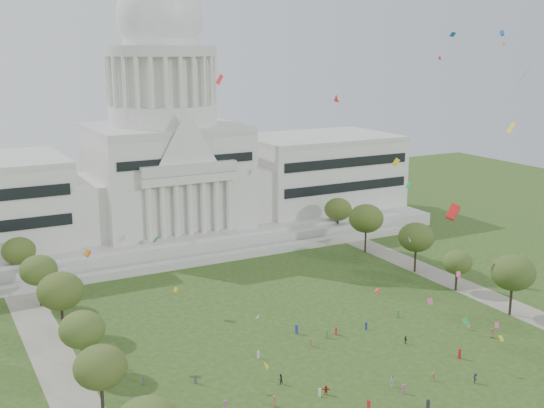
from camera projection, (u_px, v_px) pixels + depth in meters
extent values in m
plane|color=#2C4417|center=(399.00, 398.00, 113.48)|extent=(400.00, 400.00, 0.00)
cube|color=#B9B8AD|center=(166.00, 228.00, 211.88)|extent=(160.00, 60.00, 4.00)
cube|color=#B9B8AD|center=(208.00, 260.00, 183.74)|extent=(130.00, 3.00, 2.00)
cube|color=#B9B8AD|center=(196.00, 247.00, 190.28)|extent=(140.00, 3.00, 5.00)
cube|color=silver|center=(319.00, 172.00, 233.30)|extent=(50.00, 34.00, 22.00)
cube|color=silver|center=(79.00, 208.00, 194.67)|extent=(12.00, 26.00, 16.00)
cube|color=silver|center=(248.00, 190.00, 219.42)|extent=(12.00, 26.00, 16.00)
cube|color=silver|center=(166.00, 178.00, 207.41)|extent=(44.00, 38.00, 28.00)
cube|color=silver|center=(189.00, 179.00, 189.50)|extent=(28.00, 3.00, 2.40)
cube|color=black|center=(347.00, 175.00, 218.07)|extent=(46.00, 0.40, 11.00)
cylinder|color=silver|center=(163.00, 114.00, 203.03)|extent=(32.00, 32.00, 6.00)
cylinder|color=silver|center=(162.00, 80.00, 200.78)|extent=(28.00, 28.00, 14.00)
cylinder|color=#B9B8AD|center=(161.00, 51.00, 198.86)|extent=(32.40, 32.40, 3.00)
cylinder|color=silver|center=(160.00, 31.00, 197.62)|extent=(22.00, 22.00, 8.00)
ellipsoid|color=silver|center=(160.00, 17.00, 196.71)|extent=(25.00, 25.00, 26.20)
cube|color=gray|center=(67.00, 386.00, 117.26)|extent=(8.00, 160.00, 0.04)
cube|color=gray|center=(480.00, 294.00, 161.27)|extent=(8.00, 160.00, 0.04)
cylinder|color=black|center=(102.00, 401.00, 107.09)|extent=(0.56, 0.56, 5.47)
ellipsoid|color=#38491A|center=(100.00, 367.00, 105.78)|extent=(8.42, 8.42, 6.89)
cylinder|color=black|center=(511.00, 301.00, 148.02)|extent=(0.56, 0.56, 6.20)
ellipsoid|color=#304619|center=(513.00, 272.00, 146.53)|extent=(9.55, 9.55, 7.82)
cylinder|color=black|center=(84.00, 359.00, 121.83)|extent=(0.56, 0.56, 5.27)
ellipsoid|color=#3B521F|center=(82.00, 330.00, 120.56)|extent=(8.12, 8.12, 6.65)
cylinder|color=black|center=(456.00, 281.00, 162.97)|extent=(0.56, 0.56, 4.56)
ellipsoid|color=#374F1C|center=(457.00, 262.00, 161.88)|extent=(7.01, 7.01, 5.74)
cylinder|color=black|center=(63.00, 321.00, 137.65)|extent=(0.56, 0.56, 6.03)
ellipsoid|color=#364617|center=(60.00, 291.00, 136.20)|extent=(9.29, 9.29, 7.60)
cylinder|color=black|center=(415.00, 261.00, 176.34)|extent=(0.56, 0.56, 5.97)
ellipsoid|color=#344818|center=(416.00, 237.00, 174.92)|extent=(9.19, 9.19, 7.52)
cylinder|color=black|center=(41.00, 294.00, 153.18)|extent=(0.56, 0.56, 5.41)
ellipsoid|color=#394F1C|center=(39.00, 270.00, 151.88)|extent=(8.33, 8.33, 6.81)
cylinder|color=black|center=(365.00, 241.00, 193.03)|extent=(0.56, 0.56, 6.37)
ellipsoid|color=#3D5217|center=(366.00, 218.00, 191.51)|extent=(9.82, 9.82, 8.03)
cylinder|color=black|center=(21.00, 273.00, 168.01)|extent=(0.56, 0.56, 5.32)
ellipsoid|color=#394A16|center=(19.00, 251.00, 166.74)|extent=(8.19, 8.19, 6.70)
cylinder|color=black|center=(338.00, 228.00, 209.69)|extent=(0.56, 0.56, 5.47)
ellipsoid|color=#3F5018|center=(338.00, 209.00, 208.38)|extent=(8.42, 8.42, 6.89)
imported|color=olive|center=(492.00, 333.00, 136.70)|extent=(1.09, 0.90, 1.92)
imported|color=silver|center=(469.00, 326.00, 140.70)|extent=(0.91, 0.98, 1.72)
imported|color=olive|center=(434.00, 376.00, 119.15)|extent=(1.08, 1.11, 1.59)
imported|color=silver|center=(392.00, 381.00, 116.97)|extent=(0.76, 1.23, 2.00)
imported|color=#B21E1E|center=(326.00, 390.00, 114.31)|extent=(1.67, 1.20, 1.68)
imported|color=#26262B|center=(280.00, 379.00, 117.92)|extent=(0.99, 0.69, 1.88)
imported|color=#26262B|center=(475.00, 378.00, 118.26)|extent=(0.97, 1.33, 1.84)
imported|color=#26262B|center=(406.00, 340.00, 133.91)|extent=(0.67, 1.05, 1.68)
cube|color=#994C8C|center=(403.00, 389.00, 114.73)|extent=(0.50, 0.42, 1.63)
cube|color=#33723F|center=(398.00, 314.00, 147.12)|extent=(0.47, 0.36, 1.58)
cube|color=#994C8C|center=(225.00, 406.00, 109.19)|extent=(0.43, 0.56, 1.85)
cube|color=#4C4C51|center=(144.00, 381.00, 117.68)|extent=(0.40, 0.48, 1.57)
cube|color=silver|center=(258.00, 355.00, 127.65)|extent=(0.47, 0.44, 1.50)
cube|color=#4C4C51|center=(111.00, 376.00, 119.04)|extent=(0.53, 0.52, 1.72)
cube|color=#B21E1E|center=(369.00, 405.00, 109.29)|extent=(0.37, 0.52, 1.81)
cube|color=navy|center=(366.00, 326.00, 140.71)|extent=(0.48, 0.48, 1.58)
cube|color=#B21E1E|center=(336.00, 331.00, 138.21)|extent=(0.34, 0.47, 1.60)
cube|color=#B21E1E|center=(460.00, 354.00, 127.56)|extent=(0.60, 0.55, 1.92)
cube|color=olive|center=(311.00, 343.00, 132.82)|extent=(0.47, 0.45, 1.53)
cube|color=#26262B|center=(428.00, 405.00, 109.30)|extent=(0.55, 0.40, 1.91)
cube|color=olive|center=(274.00, 401.00, 110.53)|extent=(0.46, 0.57, 1.88)
cube|color=#33723F|center=(327.00, 334.00, 136.65)|extent=(0.38, 0.50, 1.67)
cube|color=navy|center=(297.00, 329.00, 138.54)|extent=(0.42, 0.57, 1.93)
cube|color=silver|center=(320.00, 392.00, 113.77)|extent=(0.36, 0.44, 1.45)
cube|color=#4C4C51|center=(195.00, 379.00, 118.18)|extent=(0.50, 0.44, 1.60)
cube|color=#33723F|center=(124.00, 365.00, 123.44)|extent=(0.38, 0.49, 1.61)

